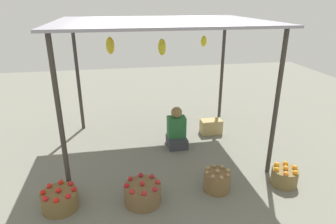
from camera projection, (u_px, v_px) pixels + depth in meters
ground_plane at (162, 147)px, 5.66m from camera, size 14.00×14.00×0.00m
market_stall_structure at (161, 30)px, 4.88m from camera, size 3.42×2.65×2.33m
vendor_person at (177, 131)px, 5.61m from camera, size 0.36×0.44×0.78m
basket_red_tomatoes at (60, 200)px, 3.96m from camera, size 0.48×0.48×0.32m
basket_red_apples at (143, 193)px, 4.07m from camera, size 0.51×0.51×0.34m
basket_potatoes at (217, 181)px, 4.34m from camera, size 0.39×0.39×0.35m
basket_oranges at (284, 176)px, 4.47m from camera, size 0.39×0.39×0.32m
wooden_crate_near_vendor at (211, 127)px, 6.18m from camera, size 0.44×0.24×0.30m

